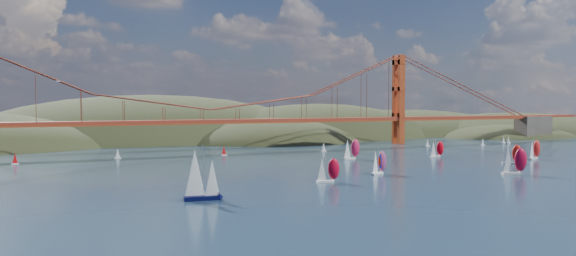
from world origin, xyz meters
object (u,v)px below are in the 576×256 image
Objects in this scene: racer_0 at (328,170)px; racer_5 at (351,149)px; racer_1 at (514,160)px; racer_3 at (437,149)px; racer_4 at (534,149)px; racer_2 at (512,154)px; racer_rwb at (379,162)px; sloop_navy at (200,176)px.

racer_0 is 0.87× the size of racer_5.
racer_1 is 1.28× the size of racer_3.
racer_4 is at bearing -32.69° from racer_5.
racer_3 is (-10.13, 36.31, -0.36)m from racer_2.
racer_0 is at bearing -145.68° from racer_3.
racer_3 is at bearing 12.39° from racer_rwb.
racer_3 is 0.90× the size of racer_rwb.
racer_2 is 0.94× the size of racer_4.
racer_rwb is at bearing 170.41° from racer_1.
sloop_navy is at bearing -149.90° from racer_3.
racer_0 is at bearing -139.82° from racer_2.
racer_1 is at bearing -100.80° from racer_3.
sloop_navy is 118.60m from racer_5.
racer_4 is (24.08, 10.02, 0.30)m from racer_2.
racer_2 is at bearing -71.30° from racer_3.
sloop_navy is at bearing 177.86° from racer_4.
sloop_navy reaches higher than racer_4.
racer_1 is 64.32m from racer_3.
sloop_navy reaches higher than racer_1.
racer_5 is (44.35, 60.28, 0.64)m from racer_0.
sloop_navy is 172.72m from racer_4.
racer_1 is 1.06× the size of racer_5.
racer_5 is at bearing 47.67° from racer_rwb.
sloop_navy reaches higher than racer_2.
sloop_navy is at bearing -151.55° from racer_0.
racer_rwb is at bearing 31.42° from racer_0.
racer_3 is 73.38m from racer_rwb.
racer_5 is at bearing 139.83° from racer_4.
racer_4 is (34.20, -26.29, 0.66)m from racer_3.
racer_5 reaches higher than racer_0.
racer_4 is (49.67, 36.13, -0.46)m from racer_1.
racer_2 is at bearing 18.79° from sloop_navy.
racer_rwb is (-17.88, -49.97, -0.38)m from racer_5.
racer_4 is 83.69m from racer_5.
racer_3 is (15.46, 62.42, -1.12)m from racer_1.
racer_0 is 28.41m from racer_rwb.
racer_1 is at bearing -77.78° from racer_5.
sloop_navy is at bearing -136.86° from racer_2.
sloop_navy is 77.77m from racer_rwb.
racer_2 is at bearing 60.45° from racer_1.
sloop_navy is 1.60× the size of racer_rwb.
racer_5 is 1.09× the size of racer_rwb.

